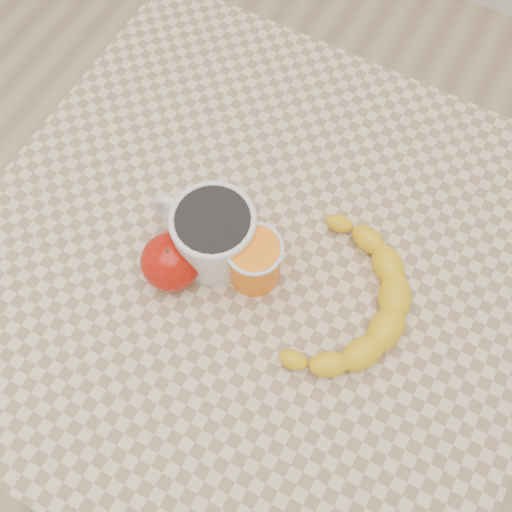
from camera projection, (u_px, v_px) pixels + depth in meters
The scene contains 6 objects.
ground at pixel (256, 373), 1.48m from camera, with size 3.00×3.00×0.00m, color tan.
table at pixel (256, 283), 0.87m from camera, with size 0.80×0.80×0.75m.
coffee_mug at pixel (212, 232), 0.75m from camera, with size 0.16×0.12×0.10m.
orange_juice_glass at pixel (254, 261), 0.74m from camera, with size 0.08×0.08×0.09m.
apple at pixel (171, 262), 0.75m from camera, with size 0.10×0.10×0.07m.
banana at pixel (347, 302), 0.74m from camera, with size 0.20×0.28×0.04m, color yellow, non-canonical shape.
Camera 1 is at (0.15, -0.27, 1.48)m, focal length 40.00 mm.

